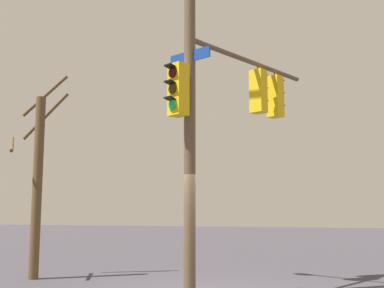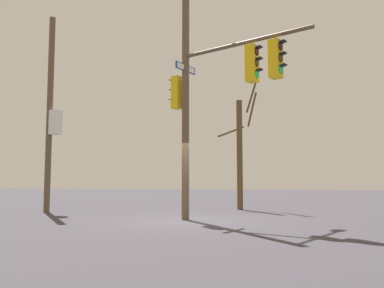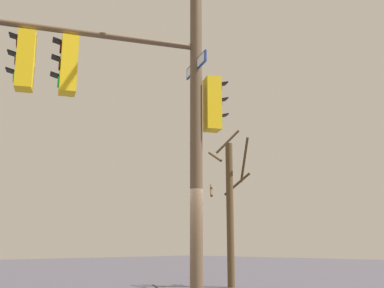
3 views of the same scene
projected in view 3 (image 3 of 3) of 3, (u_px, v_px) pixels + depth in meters
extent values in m
cylinder|color=brown|center=(196.00, 83.00, 9.17)|extent=(0.25, 0.25, 9.30)
cylinder|color=brown|center=(87.00, 33.00, 8.70)|extent=(2.15, 3.96, 0.12)
cube|color=yellow|center=(69.00, 66.00, 8.46)|extent=(0.45, 0.42, 1.10)
cylinder|color=#2F0403|center=(61.00, 48.00, 8.48)|extent=(0.21, 0.12, 0.22)
cube|color=black|center=(57.00, 41.00, 8.48)|extent=(0.26, 0.23, 0.06)
cylinder|color=#352504|center=(60.00, 64.00, 8.41)|extent=(0.21, 0.12, 0.22)
cube|color=black|center=(56.00, 58.00, 8.41)|extent=(0.26, 0.23, 0.06)
cylinder|color=#19D147|center=(58.00, 82.00, 8.33)|extent=(0.21, 0.12, 0.22)
cube|color=black|center=(55.00, 75.00, 8.34)|extent=(0.26, 0.23, 0.06)
cylinder|color=brown|center=(71.00, 35.00, 8.60)|extent=(0.04, 0.04, 0.15)
cube|color=yellow|center=(26.00, 61.00, 8.24)|extent=(0.46, 0.44, 1.10)
cylinder|color=#2F0403|center=(18.00, 43.00, 8.28)|extent=(0.21, 0.13, 0.22)
cube|color=black|center=(14.00, 36.00, 8.28)|extent=(0.26, 0.24, 0.06)
cylinder|color=#352504|center=(16.00, 60.00, 8.20)|extent=(0.21, 0.13, 0.22)
cube|color=black|center=(12.00, 53.00, 8.21)|extent=(0.26, 0.24, 0.06)
cylinder|color=#19D147|center=(14.00, 78.00, 8.13)|extent=(0.21, 0.13, 0.22)
cube|color=black|center=(11.00, 71.00, 8.14)|extent=(0.26, 0.24, 0.06)
cylinder|color=brown|center=(28.00, 29.00, 8.38)|extent=(0.04, 0.04, 0.15)
cube|color=yellow|center=(212.00, 104.00, 9.17)|extent=(0.46, 0.44, 1.10)
cylinder|color=#2F0403|center=(220.00, 89.00, 9.29)|extent=(0.21, 0.14, 0.22)
cube|color=black|center=(223.00, 84.00, 9.33)|extent=(0.26, 0.24, 0.06)
cylinder|color=#352504|center=(220.00, 105.00, 9.21)|extent=(0.21, 0.14, 0.22)
cube|color=black|center=(223.00, 100.00, 9.26)|extent=(0.26, 0.24, 0.06)
cylinder|color=#19D147|center=(220.00, 121.00, 9.14)|extent=(0.21, 0.14, 0.22)
cube|color=black|center=(224.00, 116.00, 9.18)|extent=(0.26, 0.24, 0.06)
cube|color=navy|center=(196.00, 66.00, 9.25)|extent=(1.01, 0.49, 0.24)
cube|color=white|center=(195.00, 65.00, 9.24)|extent=(0.91, 0.43, 0.18)
cylinder|color=#513D23|center=(230.00, 213.00, 16.30)|extent=(0.26, 0.26, 5.15)
cylinder|color=#513D23|center=(211.00, 190.00, 16.51)|extent=(1.01, 1.06, 0.64)
cylinder|color=#513D23|center=(244.00, 160.00, 16.80)|extent=(1.03, 0.82, 1.53)
cylinder|color=#513D23|center=(237.00, 184.00, 16.98)|extent=(1.15, 0.27, 0.81)
cylinder|color=#513D23|center=(215.00, 157.00, 16.57)|extent=(1.09, 0.58, 0.59)
cylinder|color=#513D23|center=(228.00, 142.00, 17.33)|extent=(0.71, 0.74, 0.95)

